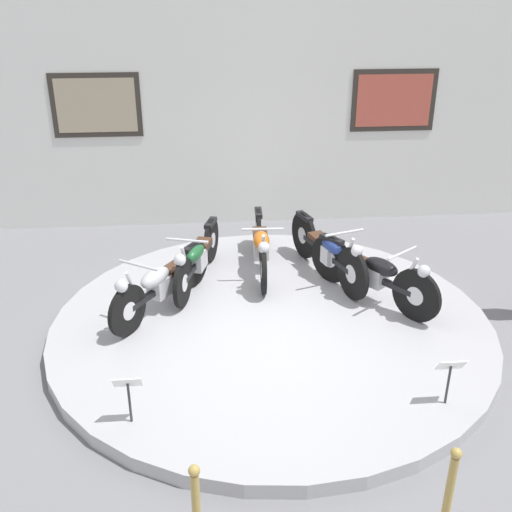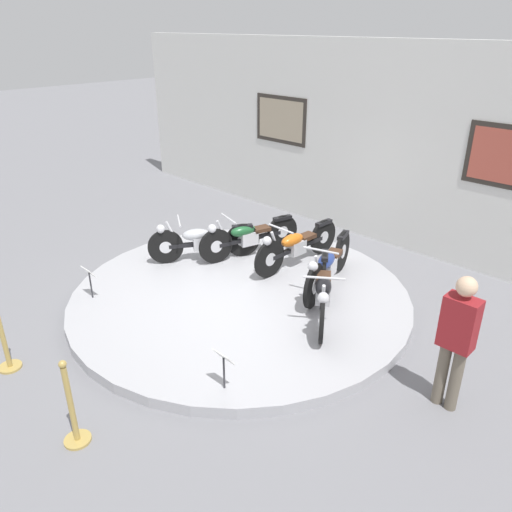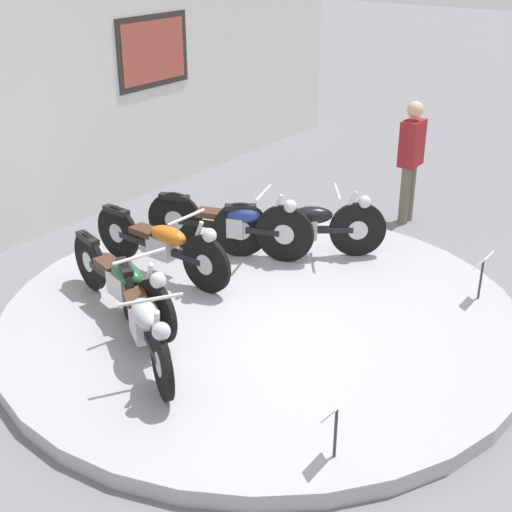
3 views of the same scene
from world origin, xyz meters
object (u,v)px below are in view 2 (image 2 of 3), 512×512
object	(u,v)px
visitor_standing	(457,337)
stanchion_post_right_of_entry	(73,415)
motorcycle_orange	(296,245)
motorcycle_blue	(328,265)
motorcycle_black	(323,290)
info_placard_front_centre	(224,362)
stanchion_post_left_of_entry	(5,345)
motorcycle_silver	(202,240)
motorcycle_green	(248,236)
info_placard_front_left	(89,276)

from	to	relation	value
visitor_standing	stanchion_post_right_of_entry	distance (m)	4.08
motorcycle_orange	motorcycle_blue	size ratio (longest dim) A/B	1.02
motorcycle_black	info_placard_front_centre	distance (m)	2.06
stanchion_post_left_of_entry	stanchion_post_right_of_entry	distance (m)	1.74
motorcycle_silver	visitor_standing	world-z (taller)	visitor_standing
motorcycle_green	motorcycle_blue	world-z (taller)	motorcycle_blue
info_placard_front_centre	stanchion_post_right_of_entry	bearing A→B (deg)	-112.23
motorcycle_green	motorcycle_blue	bearing A→B (deg)	0.12
motorcycle_blue	motorcycle_black	size ratio (longest dim) A/B	1.18
visitor_standing	stanchion_post_right_of_entry	xyz separation A→B (m)	(-2.48, -3.19, -0.58)
motorcycle_blue	motorcycle_black	xyz separation A→B (m)	(0.44, -0.70, -0.01)
motorcycle_silver	motorcycle_green	distance (m)	0.82
motorcycle_silver	motorcycle_orange	bearing A→B (deg)	36.60
motorcycle_black	stanchion_post_left_of_entry	world-z (taller)	stanchion_post_left_of_entry
motorcycle_orange	stanchion_post_left_of_entry	world-z (taller)	stanchion_post_left_of_entry
motorcycle_green	visitor_standing	distance (m)	4.38
info_placard_front_centre	stanchion_post_left_of_entry	distance (m)	2.81
motorcycle_silver	visitor_standing	size ratio (longest dim) A/B	1.02
info_placard_front_left	motorcycle_blue	bearing A→B (deg)	49.23
stanchion_post_right_of_entry	motorcycle_green	bearing A→B (deg)	112.34
motorcycle_orange	visitor_standing	world-z (taller)	visitor_standing
motorcycle_silver	motorcycle_orange	world-z (taller)	motorcycle_orange
motorcycle_green	info_placard_front_centre	distance (m)	3.62
stanchion_post_right_of_entry	motorcycle_silver	bearing A→B (deg)	121.55
motorcycle_silver	motorcycle_blue	distance (m)	2.30
info_placard_front_left	visitor_standing	size ratio (longest dim) A/B	0.31
motorcycle_black	stanchion_post_left_of_entry	xyz separation A→B (m)	(-2.19, -3.56, -0.20)
motorcycle_black	stanchion_post_right_of_entry	distance (m)	3.60
motorcycle_orange	motorcycle_black	size ratio (longest dim) A/B	1.20
info_placard_front_left	visitor_standing	world-z (taller)	visitor_standing
motorcycle_orange	stanchion_post_left_of_entry	distance (m)	4.62
motorcycle_silver	motorcycle_blue	xyz separation A→B (m)	(2.19, 0.70, 0.03)
motorcycle_blue	visitor_standing	bearing A→B (deg)	-23.37
stanchion_post_left_of_entry	info_placard_front_centre	bearing A→B (deg)	32.66
motorcycle_black	visitor_standing	bearing A→B (deg)	-10.40
motorcycle_green	info_placard_front_left	xyz separation A→B (m)	(-0.61, -2.74, -0.01)
motorcycle_green	stanchion_post_left_of_entry	distance (m)	4.26
motorcycle_blue	info_placard_front_left	distance (m)	3.63
motorcycle_silver	motorcycle_orange	xyz separation A→B (m)	(1.31, 0.98, 0.01)
info_placard_front_left	info_placard_front_centre	size ratio (longest dim) A/B	1.00
motorcycle_orange	stanchion_post_right_of_entry	xyz separation A→B (m)	(0.87, -4.54, -0.19)
motorcycle_green	visitor_standing	size ratio (longest dim) A/B	1.16
info_placard_front_left	motorcycle_orange	bearing A→B (deg)	63.79
info_placard_front_left	info_placard_front_centre	distance (m)	2.98
motorcycle_green	motorcycle_orange	size ratio (longest dim) A/B	0.96
info_placard_front_centre	stanchion_post_left_of_entry	size ratio (longest dim) A/B	0.50
motorcycle_green	stanchion_post_left_of_entry	world-z (taller)	stanchion_post_left_of_entry
info_placard_front_left	visitor_standing	xyz separation A→B (m)	(4.84, 1.68, 0.40)
motorcycle_silver	info_placard_front_centre	size ratio (longest dim) A/B	3.26
motorcycle_silver	motorcycle_blue	size ratio (longest dim) A/B	0.86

